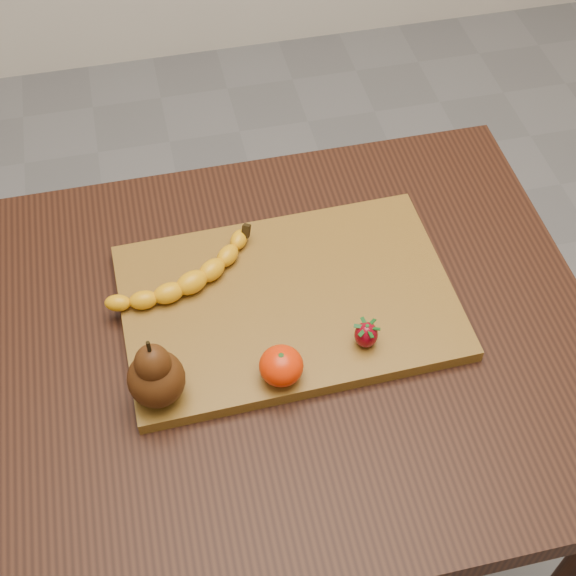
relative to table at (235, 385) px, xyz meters
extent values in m
plane|color=slate|center=(0.00, 0.00, -0.66)|extent=(3.50, 3.50, 0.00)
cube|color=black|center=(0.00, 0.00, 0.08)|extent=(1.00, 0.70, 0.04)
cylinder|color=black|center=(0.45, 0.30, -0.30)|extent=(0.05, 0.05, 0.72)
cube|color=brown|center=(0.09, 0.05, 0.11)|extent=(0.46, 0.31, 0.02)
ellipsoid|color=red|center=(0.05, -0.07, 0.14)|extent=(0.07, 0.07, 0.05)
camera|label=1|loc=(-0.06, -0.61, 0.98)|focal=50.00mm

